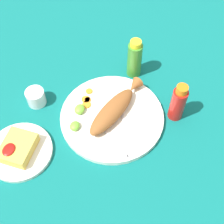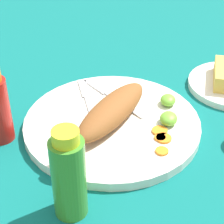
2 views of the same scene
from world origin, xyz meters
name	(u,v)px [view 1 (image 1 of 2)]	position (x,y,z in m)	size (l,w,h in m)	color
ground_plane	(112,118)	(0.00, 0.00, 0.00)	(4.00, 4.00, 0.00)	#0C605B
main_plate	(112,117)	(0.00, 0.00, 0.01)	(0.34, 0.34, 0.02)	white
fried_fish	(115,108)	(-0.01, 0.00, 0.04)	(0.26, 0.14, 0.05)	brown
fork_near	(126,135)	(0.06, 0.06, 0.02)	(0.17, 0.09, 0.00)	silver
fork_far	(111,139)	(0.09, 0.02, 0.02)	(0.13, 0.15, 0.00)	silver
carrot_slice_near	(89,91)	(-0.07, -0.10, 0.02)	(0.02, 0.02, 0.00)	orange
carrot_slice_mid	(88,100)	(-0.04, -0.10, 0.02)	(0.02, 0.02, 0.00)	orange
carrot_slice_far	(86,99)	(-0.04, -0.10, 0.02)	(0.03, 0.03, 0.00)	orange
carrot_slice_extra	(87,105)	(-0.02, -0.09, 0.02)	(0.03, 0.03, 0.00)	orange
lime_wedge_main	(80,109)	(0.01, -0.11, 0.03)	(0.04, 0.03, 0.02)	#6BB233
lime_wedge_side	(75,126)	(0.08, -0.10, 0.03)	(0.04, 0.03, 0.02)	#6BB233
hot_sauce_bottle_red	(178,103)	(-0.07, 0.20, 0.07)	(0.05, 0.05, 0.15)	#B21914
hot_sauce_bottle_green	(135,59)	(-0.22, 0.02, 0.07)	(0.05, 0.05, 0.15)	#3D8428
salt_cup	(36,98)	(0.01, -0.27, 0.02)	(0.06, 0.06, 0.06)	silver
side_plate_fries	(20,151)	(0.20, -0.23, 0.01)	(0.20, 0.20, 0.01)	white
fries_pile	(18,148)	(0.20, -0.23, 0.03)	(0.11, 0.09, 0.04)	gold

